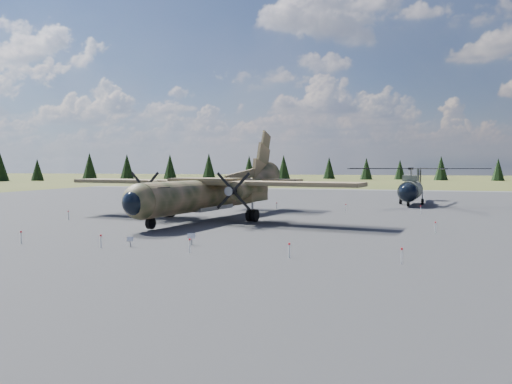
# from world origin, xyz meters

# --- Properties ---
(ground) EXTENTS (500.00, 500.00, 0.00)m
(ground) POSITION_xyz_m (0.00, 0.00, 0.00)
(ground) COLOR brown
(ground) RESTS_ON ground
(apron) EXTENTS (120.00, 120.00, 0.04)m
(apron) POSITION_xyz_m (0.00, 10.00, 0.00)
(apron) COLOR #5C5D61
(apron) RESTS_ON ground
(transport_plane) EXTENTS (30.14, 27.16, 9.92)m
(transport_plane) POSITION_xyz_m (-3.72, 4.75, 2.85)
(transport_plane) COLOR #30391F
(transport_plane) RESTS_ON ground
(helicopter_near) EXTENTS (21.32, 23.73, 4.92)m
(helicopter_near) POSITION_xyz_m (15.17, 27.69, 3.49)
(helicopter_near) COLOR slate
(helicopter_near) RESTS_ON ground
(info_placard_left) EXTENTS (0.45, 0.30, 0.65)m
(info_placard_left) POSITION_xyz_m (-2.48, -12.61, 0.43)
(info_placard_left) COLOR gray
(info_placard_left) RESTS_ON ground
(info_placard_right) EXTENTS (0.52, 0.35, 0.76)m
(info_placard_right) POSITION_xyz_m (0.92, -10.78, 0.51)
(info_placard_right) COLOR gray
(info_placard_right) RESTS_ON ground
(barrier_fence) EXTENTS (33.12, 29.62, 0.85)m
(barrier_fence) POSITION_xyz_m (-0.46, -0.08, 0.51)
(barrier_fence) COLOR white
(barrier_fence) RESTS_ON ground
(treeline) EXTENTS (324.03, 324.31, 10.89)m
(treeline) POSITION_xyz_m (8.43, 5.58, 4.78)
(treeline) COLOR black
(treeline) RESTS_ON ground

